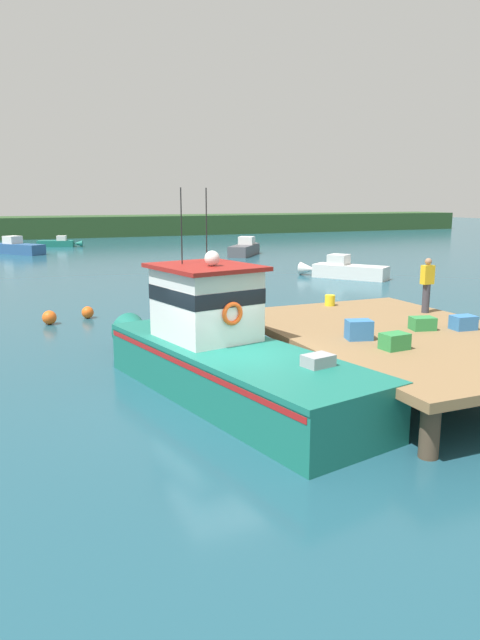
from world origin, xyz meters
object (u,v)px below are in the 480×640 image
at_px(mooring_buoy_channel_marker, 49,318).
at_px(crate_stack_mid_dock, 463,323).
at_px(crate_single_far, 359,330).
at_px(mooring_buoy_spare_mooring, 88,312).
at_px(moored_boat_off_the_point, 59,243).
at_px(moored_boat_far_left, 245,249).
at_px(moored_boat_mid_harbor, 344,270).
at_px(bait_bucket, 330,300).
at_px(moored_boat_near_channel, 16,248).
at_px(crate_single_by_cleat, 395,341).
at_px(deckhand_by_the_boat, 427,284).
at_px(crate_stack_near_edge, 423,323).
at_px(main_fishing_boat, 221,352).

bearing_deg(mooring_buoy_channel_marker, crate_stack_mid_dock, -48.80).
relative_size(crate_single_far, mooring_buoy_spare_mooring, 1.30).
bearing_deg(moored_boat_off_the_point, moored_boat_far_left, -47.58).
bearing_deg(moored_boat_mid_harbor, moored_boat_off_the_point, 113.30).
bearing_deg(crate_stack_mid_dock, mooring_buoy_spare_mooring, 124.92).
height_order(crate_stack_mid_dock, moored_boat_off_the_point, crate_stack_mid_dock).
xyz_separation_m(crate_single_far, bait_bucket, (1.77, 4.18, -0.07)).
xyz_separation_m(bait_bucket, moored_boat_near_channel, (-7.76, 36.59, -0.87)).
height_order(bait_bucket, moored_boat_far_left, bait_bucket).
relative_size(crate_single_by_cleat, mooring_buoy_channel_marker, 1.16).
bearing_deg(crate_single_far, bait_bucket, 67.05).
xyz_separation_m(crate_single_by_cleat, mooring_buoy_channel_marker, (-6.43, 11.66, -1.13)).
relative_size(deckhand_by_the_boat, mooring_buoy_spare_mooring, 3.53).
bearing_deg(bait_bucket, mooring_buoy_channel_marker, 141.49).
bearing_deg(crate_single_by_cleat, moored_boat_off_the_point, 92.55).
relative_size(crate_stack_near_edge, deckhand_by_the_boat, 0.37).
height_order(crate_stack_mid_dock, moored_boat_far_left, crate_stack_mid_dock).
height_order(bait_bucket, moored_boat_near_channel, bait_bucket).
bearing_deg(moored_boat_off_the_point, crate_single_far, -87.64).
bearing_deg(moored_boat_off_the_point, main_fishing_boat, -91.63).
distance_m(bait_bucket, mooring_buoy_spare_mooring, 9.62).
bearing_deg(moored_boat_mid_harbor, crate_stack_near_edge, -117.10).
bearing_deg(crate_single_far, mooring_buoy_spare_mooring, 113.10).
xyz_separation_m(crate_single_far, crate_stack_near_edge, (2.14, 0.24, -0.07)).
height_order(main_fishing_boat, bait_bucket, main_fishing_boat).
xyz_separation_m(crate_stack_mid_dock, moored_boat_off_the_point, (-5.06, 46.86, -1.02)).
bearing_deg(crate_stack_mid_dock, main_fishing_boat, 170.54).
distance_m(deckhand_by_the_boat, moored_boat_far_left, 31.23).
xyz_separation_m(crate_stack_mid_dock, bait_bucket, (-1.36, 4.33, -0.01)).
xyz_separation_m(crate_single_far, moored_boat_off_the_point, (-1.93, 46.71, -1.08)).
height_order(crate_single_far, moored_boat_near_channel, crate_single_far).
relative_size(moored_boat_mid_harbor, mooring_buoy_channel_marker, 9.53).
distance_m(crate_stack_near_edge, moored_boat_near_channel, 41.35).
distance_m(crate_single_by_cleat, bait_bucket, 5.52).
relative_size(moored_boat_far_left, mooring_buoy_spare_mooring, 11.32).
distance_m(crate_stack_mid_dock, deckhand_by_the_boat, 2.40).
xyz_separation_m(moored_boat_near_channel, moored_boat_mid_harbor, (16.78, -23.61, -0.04)).
distance_m(crate_stack_near_edge, bait_bucket, 3.95).
xyz_separation_m(deckhand_by_the_boat, moored_boat_far_left, (7.41, 30.29, -1.55)).
distance_m(moored_boat_far_left, moored_boat_off_the_point, 19.45).
bearing_deg(main_fishing_boat, crate_single_by_cleat, -30.49).
relative_size(crate_single_far, moored_boat_off_the_point, 0.14).
height_order(crate_single_by_cleat, crate_single_far, crate_single_far).
bearing_deg(moored_boat_near_channel, main_fishing_boat, -86.04).
distance_m(bait_bucket, moored_boat_off_the_point, 42.71).
xyz_separation_m(deckhand_by_the_boat, moored_boat_mid_harbor, (7.02, 15.10, -1.59)).
bearing_deg(mooring_buoy_spare_mooring, crate_stack_near_edge, -57.72).
bearing_deg(crate_stack_near_edge, mooring_buoy_channel_marker, 129.07).
bearing_deg(crate_single_by_cleat, bait_bucket, 73.48).
bearing_deg(mooring_buoy_channel_marker, moored_boat_off_the_point, 83.22).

